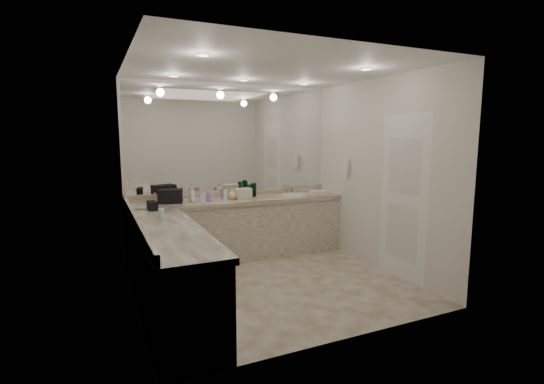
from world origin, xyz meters
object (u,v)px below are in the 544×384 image
soap_bottle_b (202,196)px  hand_towel (318,192)px  wall_phone (346,167)px  cream_cosmetic_case (243,193)px  soap_bottle_a (192,195)px  soap_bottle_c (232,194)px  black_toiletry_bag (170,196)px  sink (295,195)px

soap_bottle_b → hand_towel: bearing=1.2°
wall_phone → cream_cosmetic_case: size_ratio=0.96×
soap_bottle_b → soap_bottle_a: bearing=164.8°
hand_towel → soap_bottle_c: (-1.48, -0.02, 0.06)m
hand_towel → soap_bottle_b: soap_bottle_b is taller
black_toiletry_bag → hand_towel: 2.37m
soap_bottle_c → black_toiletry_bag: bearing=176.7°
soap_bottle_b → soap_bottle_c: size_ratio=1.07×
sink → hand_towel: (0.42, -0.01, 0.03)m
wall_phone → black_toiletry_bag: wall_phone is taller
wall_phone → soap_bottle_c: size_ratio=1.45×
soap_bottle_a → soap_bottle_c: (0.59, -0.02, -0.02)m
black_toiletry_bag → hand_towel: black_toiletry_bag is taller
cream_cosmetic_case → hand_towel: 1.31m
wall_phone → soap_bottle_b: size_ratio=1.36×
cream_cosmetic_case → soap_bottle_a: bearing=170.5°
cream_cosmetic_case → hand_towel: cream_cosmetic_case is taller
sink → hand_towel: bearing=-1.1°
black_toiletry_bag → soap_bottle_c: black_toiletry_bag is taller
sink → cream_cosmetic_case: 0.89m
sink → soap_bottle_c: soap_bottle_c is taller
wall_phone → soap_bottle_a: bearing=167.8°
sink → soap_bottle_a: size_ratio=2.09×
sink → black_toiletry_bag: size_ratio=1.34×
cream_cosmetic_case → soap_bottle_b: bearing=174.2°
cream_cosmetic_case → soap_bottle_c: (-0.18, -0.03, 0.01)m
black_toiletry_bag → soap_bottle_b: size_ratio=1.85×
soap_bottle_c → cream_cosmetic_case: bearing=9.9°
wall_phone → soap_bottle_a: wall_phone is taller
wall_phone → soap_bottle_b: wall_phone is taller
hand_towel → soap_bottle_a: (-2.07, -0.00, 0.08)m
cream_cosmetic_case → soap_bottle_b: soap_bottle_b is taller
soap_bottle_a → soap_bottle_b: bearing=-15.2°
soap_bottle_b → cream_cosmetic_case: bearing=4.8°
black_toiletry_bag → cream_cosmetic_case: black_toiletry_bag is taller
wall_phone → soap_bottle_b: (-2.12, 0.45, -0.36)m
sink → soap_bottle_c: size_ratio=2.66×
sink → soap_bottle_a: bearing=-179.6°
soap_bottle_a → soap_bottle_b: soap_bottle_a is taller
hand_towel → sink: bearing=178.9°
soap_bottle_a → hand_towel: bearing=0.1°
wall_phone → hand_towel: bearing=110.8°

